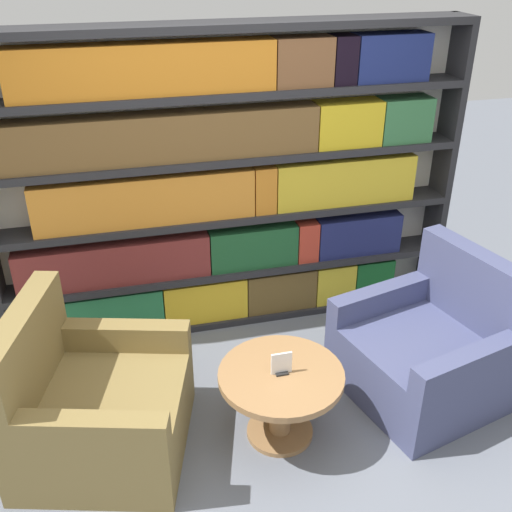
% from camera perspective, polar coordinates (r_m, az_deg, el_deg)
% --- Properties ---
extents(ground_plane, '(14.00, 14.00, 0.00)m').
position_cam_1_polar(ground_plane, '(3.56, 3.27, -18.76)').
color(ground_plane, slate).
extents(bookshelf, '(3.28, 0.30, 2.14)m').
position_cam_1_polar(bookshelf, '(4.17, -2.75, 6.49)').
color(bookshelf, silver).
rests_on(bookshelf, ground_plane).
extents(armchair_left, '(1.09, 1.10, 0.90)m').
position_cam_1_polar(armchair_left, '(3.54, -15.10, -13.67)').
color(armchair_left, olive).
rests_on(armchair_left, ground_plane).
extents(armchair_right, '(1.07, 1.08, 0.90)m').
position_cam_1_polar(armchair_right, '(3.97, 16.20, -8.64)').
color(armchair_right, '#42476B').
rests_on(armchair_right, ground_plane).
extents(coffee_table, '(0.71, 0.71, 0.45)m').
position_cam_1_polar(coffee_table, '(3.48, 2.35, -12.70)').
color(coffee_table, olive).
rests_on(coffee_table, ground_plane).
extents(table_sign, '(0.12, 0.06, 0.13)m').
position_cam_1_polar(table_sign, '(3.36, 2.41, -10.32)').
color(table_sign, black).
rests_on(table_sign, coffee_table).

